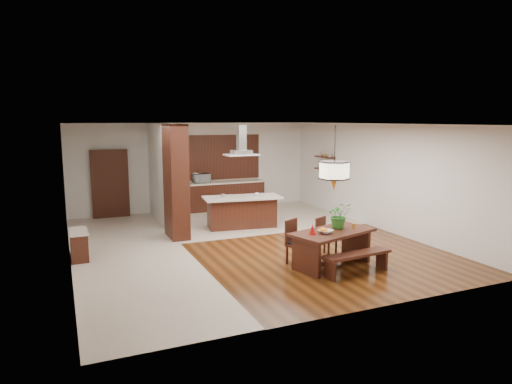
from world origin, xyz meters
name	(u,v)px	position (x,y,z in m)	size (l,w,h in m)	color
room_shell	(245,159)	(0.00, 0.00, 2.06)	(9.00, 9.04, 2.92)	#3A1D0A
tile_hallway	(131,255)	(-2.75, 0.00, 0.01)	(2.50, 9.00, 0.01)	beige
tile_kitchen	(252,218)	(1.25, 2.50, 0.01)	(5.50, 4.00, 0.01)	beige
soffit_band	(244,125)	(0.00, 0.00, 2.88)	(8.00, 9.00, 0.02)	#432610
partition_pier	(176,182)	(-1.40, 1.20, 1.45)	(0.45, 1.00, 2.90)	black
partition_stub	(159,173)	(-1.40, 3.30, 1.45)	(0.18, 2.40, 2.90)	silver
hallway_console	(79,245)	(-3.81, 0.20, 0.32)	(0.37, 0.88, 0.63)	black
hallway_doorway	(110,184)	(-2.70, 4.40, 1.05)	(1.10, 0.20, 2.10)	black
rear_counter	(226,195)	(1.00, 4.20, 0.48)	(2.60, 0.62, 0.95)	black
kitchen_window	(223,157)	(1.00, 4.46, 1.75)	(2.60, 0.08, 1.50)	#A36D31
shelf_lower	(325,169)	(3.87, 2.60, 1.40)	(0.26, 0.90, 0.04)	black
shelf_upper	(325,157)	(3.87, 2.60, 1.80)	(0.26, 0.90, 0.04)	black
dining_table	(332,240)	(0.99, -2.38, 0.55)	(1.97, 1.36, 0.75)	black
dining_bench	(357,263)	(1.18, -3.00, 0.21)	(1.51, 0.33, 0.42)	black
dining_chair_left	(298,242)	(0.41, -1.98, 0.47)	(0.41, 0.41, 0.93)	black
dining_chair_right	(327,237)	(1.27, -1.73, 0.43)	(0.38, 0.38, 0.85)	black
pendant_lantern	(335,158)	(0.99, -2.38, 2.25)	(0.64, 0.64, 1.31)	#FFEFC3
foliage_plant	(339,215)	(1.24, -2.23, 1.02)	(0.50, 0.43, 0.55)	#297025
fruit_bowl	(326,232)	(0.75, -2.49, 0.78)	(0.29, 0.29, 0.07)	beige
napkin_cone	(312,229)	(0.46, -2.47, 0.85)	(0.14, 0.14, 0.21)	#AE110C
gold_ornament	(354,226)	(1.54, -2.35, 0.79)	(0.07, 0.07, 0.10)	gold
kitchen_island	(242,212)	(0.53, 1.53, 0.45)	(2.25, 1.21, 0.89)	black
range_hood	(241,140)	(0.53, 1.54, 2.46)	(0.90, 0.55, 0.87)	silver
island_cup	(257,194)	(0.95, 1.44, 0.93)	(0.11, 0.11, 0.09)	silver
microwave	(201,178)	(0.16, 4.23, 1.10)	(0.53, 0.36, 0.30)	silver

